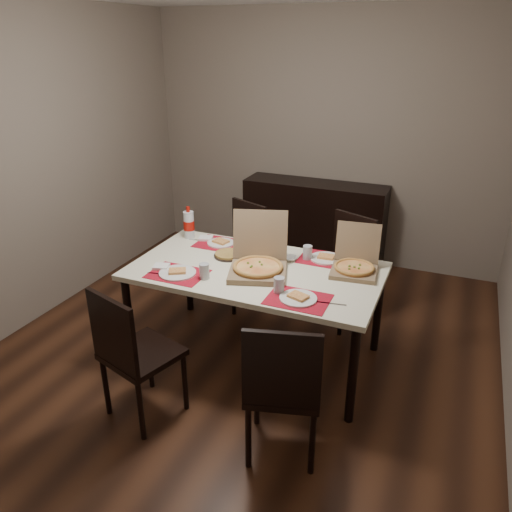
# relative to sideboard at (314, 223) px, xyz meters

# --- Properties ---
(ground) EXTENTS (3.80, 4.00, 0.02)m
(ground) POSITION_rel_sideboard_xyz_m (0.00, -1.78, -0.46)
(ground) COLOR #412314
(ground) RESTS_ON ground
(room_walls) EXTENTS (3.84, 4.02, 2.62)m
(room_walls) POSITION_rel_sideboard_xyz_m (0.00, -1.35, 1.28)
(room_walls) COLOR gray
(room_walls) RESTS_ON ground
(sideboard) EXTENTS (1.50, 0.40, 0.90)m
(sideboard) POSITION_rel_sideboard_xyz_m (0.00, 0.00, 0.00)
(sideboard) COLOR black
(sideboard) RESTS_ON ground
(dining_table) EXTENTS (1.80, 1.00, 0.75)m
(dining_table) POSITION_rel_sideboard_xyz_m (0.12, -1.90, 0.23)
(dining_table) COLOR #EBE6C6
(dining_table) RESTS_ON ground
(chair_near_left) EXTENTS (0.53, 0.53, 0.93)m
(chair_near_left) POSITION_rel_sideboard_xyz_m (-0.32, -2.84, 0.06)
(chair_near_left) COLOR black
(chair_near_left) RESTS_ON ground
(chair_near_right) EXTENTS (0.51, 0.51, 0.93)m
(chair_near_right) POSITION_rel_sideboard_xyz_m (0.65, -2.79, 0.06)
(chair_near_right) COLOR black
(chair_near_right) RESTS_ON ground
(chair_far_left) EXTENTS (0.55, 0.55, 0.93)m
(chair_far_left) POSITION_rel_sideboard_xyz_m (-0.38, -1.08, 0.06)
(chair_far_left) COLOR black
(chair_far_left) RESTS_ON ground
(chair_far_right) EXTENTS (0.55, 0.55, 0.93)m
(chair_far_right) POSITION_rel_sideboard_xyz_m (0.58, -1.05, 0.06)
(chair_far_right) COLOR black
(chair_far_right) RESTS_ON ground
(setting_near_left) EXTENTS (0.47, 0.30, 0.11)m
(setting_near_left) POSITION_rel_sideboard_xyz_m (-0.33, -2.19, 0.32)
(setting_near_left) COLOR #B60C21
(setting_near_left) RESTS_ON dining_table
(setting_near_right) EXTENTS (0.51, 0.30, 0.11)m
(setting_near_right) POSITION_rel_sideboard_xyz_m (0.51, -2.21, 0.32)
(setting_near_right) COLOR #B60C21
(setting_near_right) RESTS_ON dining_table
(setting_far_left) EXTENTS (0.51, 0.30, 0.11)m
(setting_far_left) POSITION_rel_sideboard_xyz_m (-0.30, -1.57, 0.32)
(setting_far_left) COLOR #B60C21
(setting_far_left) RESTS_ON dining_table
(setting_far_right) EXTENTS (0.50, 0.30, 0.11)m
(setting_far_right) POSITION_rel_sideboard_xyz_m (0.51, -1.56, 0.32)
(setting_far_right) COLOR #B60C21
(setting_far_right) RESTS_ON dining_table
(napkin_loose) EXTENTS (0.15, 0.15, 0.02)m
(napkin_loose) POSITION_rel_sideboard_xyz_m (0.14, -2.02, 0.31)
(napkin_loose) COLOR white
(napkin_loose) RESTS_ON dining_table
(pizza_box_center) EXTENTS (0.51, 0.54, 0.40)m
(pizza_box_center) POSITION_rel_sideboard_xyz_m (0.15, -1.94, 0.36)
(pizza_box_center) COLOR #7C6347
(pizza_box_center) RESTS_ON dining_table
(pizza_box_right) EXTENTS (0.35, 0.39, 0.32)m
(pizza_box_right) POSITION_rel_sideboard_xyz_m (0.79, -1.67, 0.35)
(pizza_box_right) COLOR #7C6347
(pizza_box_right) RESTS_ON dining_table
(faina_plate) EXTENTS (0.23, 0.23, 0.03)m
(faina_plate) POSITION_rel_sideboard_xyz_m (-0.16, -1.78, 0.31)
(faina_plate) COLOR black
(faina_plate) RESTS_ON dining_table
(dip_bowl) EXTENTS (0.13, 0.13, 0.03)m
(dip_bowl) POSITION_rel_sideboard_xyz_m (0.29, -1.66, 0.31)
(dip_bowl) COLOR white
(dip_bowl) RESTS_ON dining_table
(soda_bottle) EXTENTS (0.09, 0.09, 0.27)m
(soda_bottle) POSITION_rel_sideboard_xyz_m (-0.64, -1.54, 0.41)
(soda_bottle) COLOR silver
(soda_bottle) RESTS_ON dining_table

